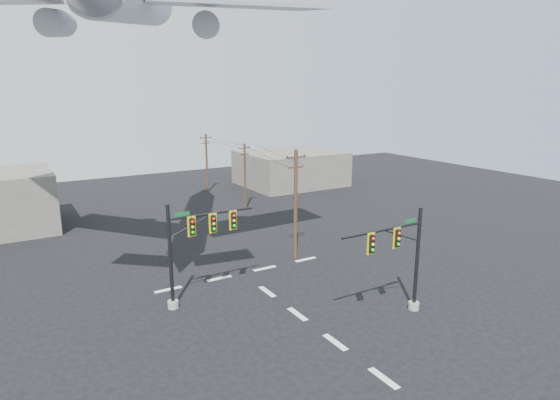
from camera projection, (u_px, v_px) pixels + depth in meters
ground at (335, 342)px, 26.88m from camera, size 120.00×120.00×0.00m
lane_markings at (287, 306)px, 31.33m from camera, size 14.00×21.20×0.01m
signal_mast_near at (403, 260)px, 29.35m from camera, size 6.56×0.76×6.94m
signal_mast_far at (192, 247)px, 30.86m from camera, size 6.30×0.78×7.11m
utility_pole_a at (296, 203)px, 39.08m from camera, size 1.87×0.31×9.37m
utility_pole_b at (245, 175)px, 55.75m from camera, size 1.58×0.47×7.92m
utility_pole_c at (207, 162)px, 64.99m from camera, size 1.67×0.28×8.18m
power_lines at (247, 148)px, 51.64m from camera, size 5.56×28.65×0.59m
airliner at (132, 0)px, 32.41m from camera, size 25.98×28.47×7.83m
building_right at (290, 168)px, 70.67m from camera, size 14.00×12.00×5.00m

